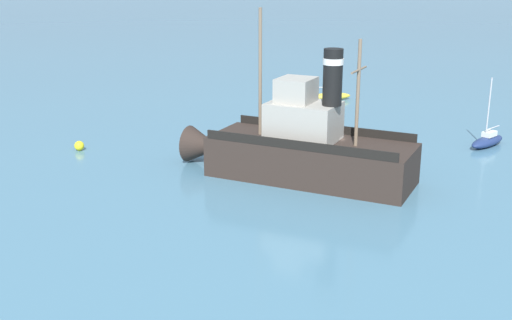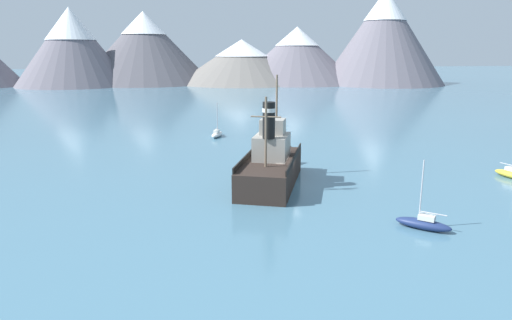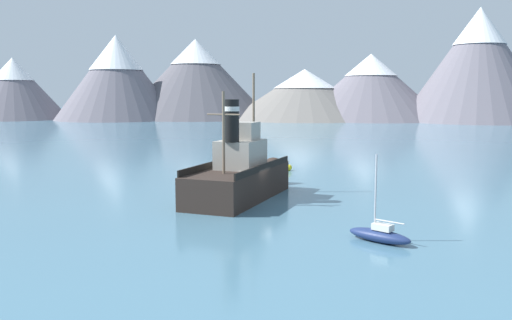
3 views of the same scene
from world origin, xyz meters
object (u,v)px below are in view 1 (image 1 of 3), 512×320
at_px(sailboat_yellow, 331,96).
at_px(mooring_buoy, 79,146).
at_px(sailboat_navy, 487,140).
at_px(old_tugboat, 301,148).

distance_m(sailboat_yellow, mooring_buoy, 25.86).
bearing_deg(sailboat_navy, sailboat_yellow, 33.25).
bearing_deg(sailboat_navy, mooring_buoy, 95.86).
bearing_deg(old_tugboat, sailboat_yellow, -7.04).
bearing_deg(sailboat_navy, old_tugboat, 120.87).
height_order(old_tugboat, sailboat_yellow, old_tugboat).
relative_size(sailboat_yellow, mooring_buoy, 7.32).
bearing_deg(old_tugboat, mooring_buoy, 71.97).
bearing_deg(sailboat_yellow, mooring_buoy, 135.67).
relative_size(sailboat_yellow, sailboat_navy, 1.00).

